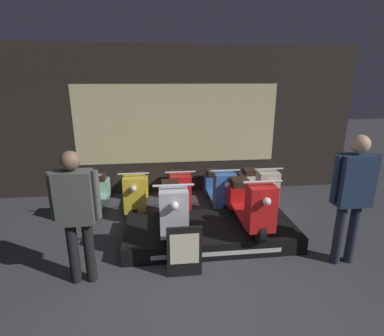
% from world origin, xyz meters
% --- Properties ---
extents(ground_plane, '(30.00, 30.00, 0.00)m').
position_xyz_m(ground_plane, '(0.00, 0.00, 0.00)').
color(ground_plane, '#38383D').
extents(shop_wall_back, '(7.95, 0.09, 3.20)m').
position_xyz_m(shop_wall_back, '(0.00, 3.86, 1.60)').
color(shop_wall_back, '#28231E').
rests_on(shop_wall_back, ground_plane).
extents(display_platform, '(2.71, 1.20, 0.27)m').
position_xyz_m(display_platform, '(0.36, 1.57, 0.13)').
color(display_platform, black).
rests_on(display_platform, ground_plane).
extents(scooter_display_left, '(0.54, 1.55, 0.92)m').
position_xyz_m(scooter_display_left, '(-0.25, 1.53, 0.63)').
color(scooter_display_left, black).
rests_on(scooter_display_left, display_platform).
extents(scooter_display_right, '(0.54, 1.55, 0.92)m').
position_xyz_m(scooter_display_right, '(0.97, 1.53, 0.63)').
color(scooter_display_right, black).
rests_on(scooter_display_right, display_platform).
extents(scooter_backrow_0, '(0.54, 1.55, 0.92)m').
position_xyz_m(scooter_backrow_0, '(-1.70, 2.93, 0.36)').
color(scooter_backrow_0, black).
rests_on(scooter_backrow_0, ground_plane).
extents(scooter_backrow_1, '(0.54, 1.55, 0.92)m').
position_xyz_m(scooter_backrow_1, '(-0.88, 2.93, 0.36)').
color(scooter_backrow_1, black).
rests_on(scooter_backrow_1, ground_plane).
extents(scooter_backrow_2, '(0.54, 1.55, 0.92)m').
position_xyz_m(scooter_backrow_2, '(-0.05, 2.93, 0.36)').
color(scooter_backrow_2, black).
rests_on(scooter_backrow_2, ground_plane).
extents(scooter_backrow_3, '(0.54, 1.55, 0.92)m').
position_xyz_m(scooter_backrow_3, '(0.77, 2.93, 0.36)').
color(scooter_backrow_3, black).
rests_on(scooter_backrow_3, ground_plane).
extents(scooter_backrow_4, '(0.54, 1.55, 0.92)m').
position_xyz_m(scooter_backrow_4, '(1.60, 2.93, 0.36)').
color(scooter_backrow_4, black).
rests_on(scooter_backrow_4, ground_plane).
extents(person_left_browsing, '(0.59, 0.24, 1.73)m').
position_xyz_m(person_left_browsing, '(-1.44, 0.77, 1.03)').
color(person_left_browsing, black).
rests_on(person_left_browsing, ground_plane).
extents(person_right_browsing, '(0.62, 0.26, 1.84)m').
position_xyz_m(person_right_browsing, '(2.12, 0.77, 1.11)').
color(person_right_browsing, '#232838').
rests_on(person_right_browsing, ground_plane).
extents(price_sign_board, '(0.46, 0.04, 0.72)m').
position_xyz_m(price_sign_board, '(-0.14, 0.71, 0.36)').
color(price_sign_board, black).
rests_on(price_sign_board, ground_plane).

